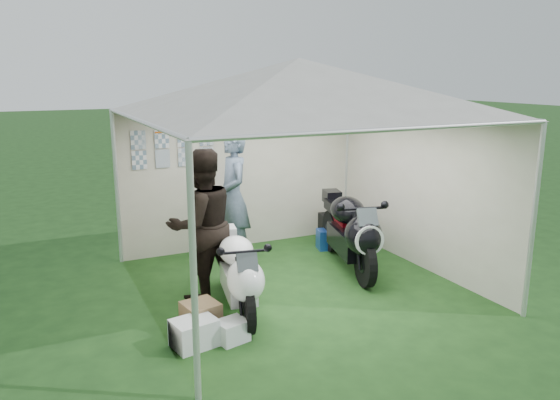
{
  "coord_description": "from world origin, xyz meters",
  "views": [
    {
      "loc": [
        -3.17,
        -6.2,
        2.82
      ],
      "look_at": [
        -0.1,
        0.35,
        1.13
      ],
      "focal_mm": 35.0,
      "sensor_mm": 36.0,
      "label": 1
    }
  ],
  "objects_px": {
    "motorcycle_white": "(239,271)",
    "equipment_box": "(335,228)",
    "paddock_stand": "(331,239)",
    "motorcycle_black": "(351,230)",
    "canopy_tent": "(298,93)",
    "crate_1": "(201,317)",
    "crate_0": "(194,333)",
    "person_blue_jacket": "(233,197)",
    "crate_2": "(232,331)",
    "person_dark_jacket": "(202,225)"
  },
  "relations": [
    {
      "from": "motorcycle_white",
      "to": "equipment_box",
      "type": "bearing_deg",
      "value": 49.27
    },
    {
      "from": "paddock_stand",
      "to": "motorcycle_black",
      "type": "bearing_deg",
      "value": -104.22
    },
    {
      "from": "canopy_tent",
      "to": "crate_1",
      "type": "height_order",
      "value": "canopy_tent"
    },
    {
      "from": "equipment_box",
      "to": "crate_0",
      "type": "height_order",
      "value": "equipment_box"
    },
    {
      "from": "person_blue_jacket",
      "to": "crate_0",
      "type": "height_order",
      "value": "person_blue_jacket"
    },
    {
      "from": "motorcycle_black",
      "to": "equipment_box",
      "type": "bearing_deg",
      "value": 82.68
    },
    {
      "from": "motorcycle_black",
      "to": "crate_2",
      "type": "distance_m",
      "value": 2.72
    },
    {
      "from": "paddock_stand",
      "to": "crate_1",
      "type": "height_order",
      "value": "crate_1"
    },
    {
      "from": "crate_0",
      "to": "crate_2",
      "type": "relative_size",
      "value": 1.39
    },
    {
      "from": "equipment_box",
      "to": "crate_2",
      "type": "height_order",
      "value": "equipment_box"
    },
    {
      "from": "motorcycle_black",
      "to": "person_dark_jacket",
      "type": "xyz_separation_m",
      "value": [
        -2.23,
        -0.04,
        0.35
      ]
    },
    {
      "from": "equipment_box",
      "to": "crate_2",
      "type": "bearing_deg",
      "value": -137.25
    },
    {
      "from": "motorcycle_white",
      "to": "motorcycle_black",
      "type": "xyz_separation_m",
      "value": [
        1.99,
        0.67,
        0.09
      ]
    },
    {
      "from": "paddock_stand",
      "to": "canopy_tent",
      "type": "bearing_deg",
      "value": -136.43
    },
    {
      "from": "motorcycle_white",
      "to": "paddock_stand",
      "type": "bearing_deg",
      "value": 47.46
    },
    {
      "from": "canopy_tent",
      "to": "person_blue_jacket",
      "type": "height_order",
      "value": "canopy_tent"
    },
    {
      "from": "canopy_tent",
      "to": "crate_0",
      "type": "relative_size",
      "value": 12.68
    },
    {
      "from": "motorcycle_black",
      "to": "crate_2",
      "type": "relative_size",
      "value": 6.78
    },
    {
      "from": "crate_1",
      "to": "canopy_tent",
      "type": "bearing_deg",
      "value": 25.66
    },
    {
      "from": "canopy_tent",
      "to": "equipment_box",
      "type": "bearing_deg",
      "value": 44.91
    },
    {
      "from": "motorcycle_black",
      "to": "person_dark_jacket",
      "type": "height_order",
      "value": "person_dark_jacket"
    },
    {
      "from": "motorcycle_white",
      "to": "person_dark_jacket",
      "type": "xyz_separation_m",
      "value": [
        -0.24,
        0.64,
        0.44
      ]
    },
    {
      "from": "person_dark_jacket",
      "to": "person_blue_jacket",
      "type": "xyz_separation_m",
      "value": [
        0.83,
        1.11,
        0.04
      ]
    },
    {
      "from": "crate_1",
      "to": "equipment_box",
      "type": "bearing_deg",
      "value": 36.14
    },
    {
      "from": "crate_2",
      "to": "paddock_stand",
      "type": "bearing_deg",
      "value": 41.83
    },
    {
      "from": "crate_2",
      "to": "equipment_box",
      "type": "bearing_deg",
      "value": 42.75
    },
    {
      "from": "person_blue_jacket",
      "to": "equipment_box",
      "type": "relative_size",
      "value": 4.19
    },
    {
      "from": "equipment_box",
      "to": "motorcycle_black",
      "type": "bearing_deg",
      "value": -111.53
    },
    {
      "from": "crate_2",
      "to": "person_dark_jacket",
      "type": "bearing_deg",
      "value": 85.81
    },
    {
      "from": "canopy_tent",
      "to": "crate_1",
      "type": "distance_m",
      "value": 2.98
    },
    {
      "from": "crate_0",
      "to": "crate_1",
      "type": "height_order",
      "value": "crate_1"
    },
    {
      "from": "person_blue_jacket",
      "to": "crate_2",
      "type": "xyz_separation_m",
      "value": [
        -0.92,
        -2.4,
        -0.89
      ]
    },
    {
      "from": "person_dark_jacket",
      "to": "person_blue_jacket",
      "type": "bearing_deg",
      "value": -138.94
    },
    {
      "from": "paddock_stand",
      "to": "equipment_box",
      "type": "xyz_separation_m",
      "value": [
        0.26,
        0.32,
        0.08
      ]
    },
    {
      "from": "motorcycle_white",
      "to": "crate_0",
      "type": "relative_size",
      "value": 4.2
    },
    {
      "from": "motorcycle_black",
      "to": "person_blue_jacket",
      "type": "relative_size",
      "value": 1.08
    },
    {
      "from": "equipment_box",
      "to": "motorcycle_white",
      "type": "bearing_deg",
      "value": -141.84
    },
    {
      "from": "motorcycle_black",
      "to": "person_dark_jacket",
      "type": "relative_size",
      "value": 1.13
    },
    {
      "from": "paddock_stand",
      "to": "crate_0",
      "type": "height_order",
      "value": "paddock_stand"
    },
    {
      "from": "canopy_tent",
      "to": "motorcycle_black",
      "type": "relative_size",
      "value": 2.6
    },
    {
      "from": "motorcycle_black",
      "to": "crate_0",
      "type": "relative_size",
      "value": 4.87
    },
    {
      "from": "paddock_stand",
      "to": "crate_0",
      "type": "bearing_deg",
      "value": -143.0
    },
    {
      "from": "paddock_stand",
      "to": "person_dark_jacket",
      "type": "distance_m",
      "value": 2.79
    },
    {
      "from": "motorcycle_white",
      "to": "crate_0",
      "type": "height_order",
      "value": "motorcycle_white"
    },
    {
      "from": "canopy_tent",
      "to": "person_dark_jacket",
      "type": "distance_m",
      "value": 2.05
    },
    {
      "from": "motorcycle_white",
      "to": "equipment_box",
      "type": "height_order",
      "value": "motorcycle_white"
    },
    {
      "from": "motorcycle_white",
      "to": "equipment_box",
      "type": "xyz_separation_m",
      "value": [
        2.5,
        1.96,
        -0.28
      ]
    },
    {
      "from": "crate_0",
      "to": "crate_1",
      "type": "xyz_separation_m",
      "value": [
        0.17,
        0.32,
        0.02
      ]
    },
    {
      "from": "person_dark_jacket",
      "to": "equipment_box",
      "type": "relative_size",
      "value": 4.0
    },
    {
      "from": "motorcycle_black",
      "to": "crate_2",
      "type": "xyz_separation_m",
      "value": [
        -2.32,
        -1.33,
        -0.49
      ]
    }
  ]
}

